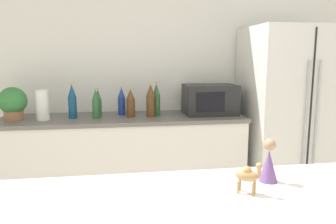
# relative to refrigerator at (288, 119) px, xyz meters

# --- Properties ---
(wall_back) EXTENTS (8.00, 0.06, 2.55)m
(wall_back) POSITION_rel_refrigerator_xyz_m (-1.20, 0.41, 0.41)
(wall_back) COLOR white
(wall_back) RESTS_ON ground_plane
(back_counter) EXTENTS (2.21, 0.63, 0.92)m
(back_counter) POSITION_rel_refrigerator_xyz_m (-1.58, 0.08, -0.41)
(back_counter) COLOR silver
(back_counter) RESTS_ON ground_plane
(refrigerator) EXTENTS (0.83, 0.75, 1.73)m
(refrigerator) POSITION_rel_refrigerator_xyz_m (0.00, 0.00, 0.00)
(refrigerator) COLOR silver
(refrigerator) RESTS_ON ground_plane
(potted_plant) EXTENTS (0.24, 0.24, 0.29)m
(potted_plant) POSITION_rel_refrigerator_xyz_m (-2.52, 0.05, 0.20)
(potted_plant) COLOR #9E6B47
(potted_plant) RESTS_ON back_counter
(paper_towel_roll) EXTENTS (0.11, 0.11, 0.26)m
(paper_towel_roll) POSITION_rel_refrigerator_xyz_m (-2.27, 0.00, 0.18)
(paper_towel_roll) COLOR white
(paper_towel_roll) RESTS_ON back_counter
(microwave) EXTENTS (0.48, 0.37, 0.28)m
(microwave) POSITION_rel_refrigerator_xyz_m (-0.76, 0.10, 0.19)
(microwave) COLOR black
(microwave) RESTS_ON back_counter
(back_bottle_0) EXTENTS (0.08, 0.08, 0.31)m
(back_bottle_0) POSITION_rel_refrigerator_xyz_m (-1.33, 0.03, 0.20)
(back_bottle_0) COLOR brown
(back_bottle_0) RESTS_ON back_counter
(back_bottle_1) EXTENTS (0.06, 0.06, 0.27)m
(back_bottle_1) POSITION_rel_refrigerator_xyz_m (-1.82, 0.01, 0.18)
(back_bottle_1) COLOR #2D6033
(back_bottle_1) RESTS_ON back_counter
(back_bottle_2) EXTENTS (0.08, 0.08, 0.26)m
(back_bottle_2) POSITION_rel_refrigerator_xyz_m (-1.51, 0.04, 0.18)
(back_bottle_2) COLOR brown
(back_bottle_2) RESTS_ON back_counter
(back_bottle_3) EXTENTS (0.06, 0.06, 0.26)m
(back_bottle_3) POSITION_rel_refrigerator_xyz_m (-1.81, 0.10, 0.18)
(back_bottle_3) COLOR #2D6033
(back_bottle_3) RESTS_ON back_counter
(back_bottle_4) EXTENTS (0.07, 0.07, 0.31)m
(back_bottle_4) POSITION_rel_refrigerator_xyz_m (-1.27, 0.10, 0.20)
(back_bottle_4) COLOR #2D6033
(back_bottle_4) RESTS_ON back_counter
(back_bottle_5) EXTENTS (0.07, 0.07, 0.27)m
(back_bottle_5) POSITION_rel_refrigerator_xyz_m (-1.59, 0.17, 0.18)
(back_bottle_5) COLOR navy
(back_bottle_5) RESTS_ON back_counter
(back_bottle_6) EXTENTS (0.07, 0.07, 0.31)m
(back_bottle_6) POSITION_rel_refrigerator_xyz_m (-2.03, 0.06, 0.20)
(back_bottle_6) COLOR navy
(back_bottle_6) RESTS_ON back_counter
(camel_figurine) EXTENTS (0.09, 0.08, 0.11)m
(camel_figurine) POSITION_rel_refrigerator_xyz_m (-1.20, -1.92, 0.20)
(camel_figurine) COLOR #A87F4C
(camel_figurine) RESTS_ON bar_counter
(wise_man_figurine_blue) EXTENTS (0.07, 0.07, 0.16)m
(wise_man_figurine_blue) POSITION_rel_refrigerator_xyz_m (-1.09, -1.83, 0.20)
(wise_man_figurine_blue) COLOR #6B4784
(wise_man_figurine_blue) RESTS_ON bar_counter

